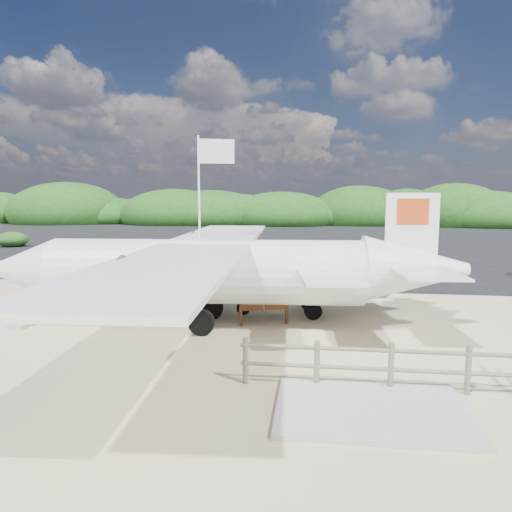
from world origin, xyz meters
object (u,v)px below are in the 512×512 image
at_px(flagpole, 201,313).
at_px(crew_a, 157,278).
at_px(crew_b, 149,277).
at_px(baggage_cart, 150,310).
at_px(crew_c, 213,293).
at_px(signboard, 264,325).
at_px(aircraft_small, 216,236).
at_px(aircraft_large, 474,253).

distance_m(flagpole, crew_a, 2.89).
xyz_separation_m(crew_a, crew_b, (-0.50, 0.53, -0.05)).
height_order(baggage_cart, crew_c, crew_c).
relative_size(flagpole, signboard, 3.60).
distance_m(flagpole, aircraft_small, 32.15).
distance_m(crew_b, aircraft_large, 25.05).
relative_size(crew_c, aircraft_large, 0.09).
bearing_deg(aircraft_small, aircraft_large, 143.42).
bearing_deg(crew_c, flagpole, -25.69).
bearing_deg(crew_c, crew_a, -33.00).
xyz_separation_m(flagpole, crew_b, (-2.66, 2.24, 0.82)).
height_order(crew_b, crew_c, crew_b).
bearing_deg(baggage_cart, crew_c, 9.68).
xyz_separation_m(crew_b, aircraft_large, (18.07, 17.33, -0.82)).
distance_m(flagpole, crew_c, 0.96).
bearing_deg(aircraft_large, aircraft_small, -32.04).
distance_m(signboard, crew_c, 2.17).
distance_m(crew_b, crew_c, 4.04).
bearing_deg(baggage_cart, aircraft_small, 117.89).
bearing_deg(crew_b, aircraft_large, -151.54).
bearing_deg(crew_a, signboard, 157.83).
bearing_deg(aircraft_small, crew_a, 90.16).
height_order(flagpole, crew_c, flagpole).
height_order(flagpole, aircraft_small, flagpole).
bearing_deg(crew_b, aircraft_small, -98.22).
xyz_separation_m(crew_a, crew_c, (2.66, -1.99, -0.10)).
bearing_deg(crew_a, aircraft_large, -123.94).
height_order(crew_a, aircraft_large, aircraft_large).
relative_size(crew_a, crew_c, 1.13).
bearing_deg(signboard, flagpole, 136.41).
bearing_deg(flagpole, crew_c, -29.51).
distance_m(signboard, aircraft_small, 33.82).
relative_size(crew_b, aircraft_small, 0.20).
xyz_separation_m(crew_a, aircraft_large, (17.57, 17.87, -0.87)).
relative_size(signboard, crew_a, 0.95).
distance_m(flagpole, crew_b, 3.58).
bearing_deg(crew_a, crew_c, 153.76).
bearing_deg(aircraft_large, crew_c, 49.86).
height_order(signboard, aircraft_large, aircraft_large).
bearing_deg(signboard, crew_c, 137.18).
height_order(baggage_cart, flagpole, flagpole).
distance_m(baggage_cart, aircraft_large, 26.00).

